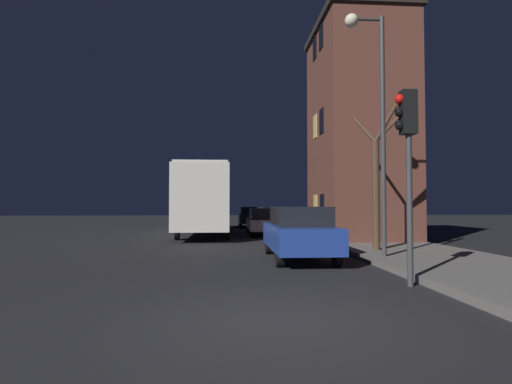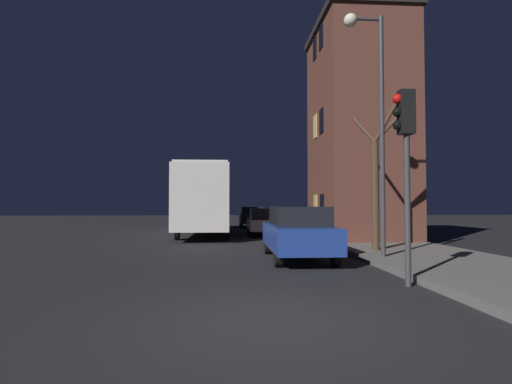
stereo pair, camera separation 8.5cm
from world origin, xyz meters
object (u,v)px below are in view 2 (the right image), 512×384
at_px(car_mid_lane, 265,221).
at_px(bus, 207,196).
at_px(streetlamp, 372,97).
at_px(car_far_lane, 252,217).
at_px(traffic_light, 405,144).
at_px(bare_tree, 376,180).
at_px(car_near_lane, 298,232).

bearing_deg(car_mid_lane, bus, 158.35).
xyz_separation_m(streetlamp, bus, (-5.38, 11.58, -2.63)).
bearing_deg(car_far_lane, traffic_light, -85.28).
height_order(traffic_light, bare_tree, bare_tree).
relative_size(streetlamp, car_near_lane, 1.59).
relative_size(bus, car_far_lane, 2.77).
bearing_deg(traffic_light, bus, 107.82).
relative_size(car_near_lane, car_mid_lane, 1.10).
xyz_separation_m(streetlamp, car_far_lane, (-2.41, 18.88, -3.98)).
bearing_deg(car_mid_lane, car_far_lane, 91.63).
distance_m(traffic_light, car_near_lane, 4.77).
relative_size(car_mid_lane, car_far_lane, 0.94).
bearing_deg(traffic_light, car_near_lane, 110.25).
distance_m(bus, car_far_lane, 8.00).
bearing_deg(streetlamp, traffic_light, -99.59).
relative_size(bus, car_near_lane, 2.66).
bearing_deg(bare_tree, traffic_light, -104.37).
relative_size(traffic_light, car_far_lane, 0.94).
xyz_separation_m(car_mid_lane, car_far_lane, (-0.24, 8.58, 0.02)).
bearing_deg(bare_tree, car_far_lane, 100.22).
distance_m(bare_tree, bus, 11.68).
xyz_separation_m(car_near_lane, car_mid_lane, (-0.10, 9.62, -0.07)).
bearing_deg(car_mid_lane, car_near_lane, -89.41).
bearing_deg(bus, car_mid_lane, -21.65).
height_order(streetlamp, car_near_lane, streetlamp).
xyz_separation_m(bus, car_far_lane, (2.97, 7.30, -1.36)).
height_order(bus, car_near_lane, bus).
bearing_deg(bus, car_near_lane, -73.10).
bearing_deg(car_near_lane, traffic_light, -69.75).
height_order(bare_tree, car_near_lane, bare_tree).
bearing_deg(bare_tree, car_mid_lane, 108.26).
bearing_deg(bare_tree, car_near_lane, -161.57).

